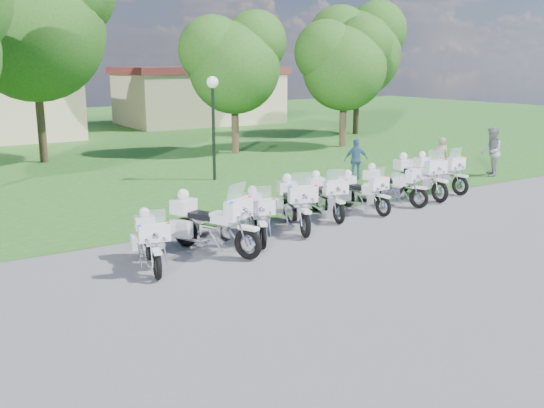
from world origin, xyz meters
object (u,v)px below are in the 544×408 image
motorcycle_3 (294,203)px  motorcycle_5 (362,191)px  motorcycle_6 (391,184)px  lamp_post (213,102)px  bystander_a (441,158)px  motorcycle_0 (150,240)px  motorcycle_1 (210,222)px  motorcycle_8 (438,172)px  motorcycle_4 (325,195)px  motorcycle_7 (418,176)px  motorcycle_2 (256,214)px  bystander_c (356,160)px  bystander_b (491,152)px

motorcycle_3 → motorcycle_5: size_ratio=1.12×
motorcycle_5 → motorcycle_6: 1.38m
lamp_post → bystander_a: 9.01m
motorcycle_6 → motorcycle_0: bearing=-10.2°
motorcycle_1 → motorcycle_8: bearing=167.2°
motorcycle_6 → bystander_a: (4.73, 2.28, 0.16)m
motorcycle_4 → bystander_a: 7.82m
motorcycle_6 → lamp_post: (-2.86, 6.63, 2.33)m
bystander_a → motorcycle_7: bearing=64.1°
motorcycle_2 → motorcycle_5: 4.32m
motorcycle_4 → bystander_c: bystander_c is taller
bystander_c → motorcycle_3: bearing=59.1°
motorcycle_1 → bystander_b: bearing=167.2°
bystander_b → bystander_c: bearing=-64.8°
bystander_a → bystander_b: 2.14m
motorcycle_7 → motorcycle_0: bearing=15.2°
motorcycle_4 → bystander_b: 9.59m
motorcycle_3 → lamp_post: lamp_post is taller
motorcycle_0 → motorcycle_2: motorcycle_2 is taller
bystander_b → motorcycle_1: bearing=-29.5°
motorcycle_6 → motorcycle_8: size_ratio=0.91×
motorcycle_7 → lamp_post: lamp_post is taller
motorcycle_5 → motorcycle_8: bearing=-171.4°
motorcycle_1 → motorcycle_4: bearing=171.6°
motorcycle_5 → motorcycle_8: motorcycle_8 is taller
motorcycle_1 → bystander_a: bearing=172.6°
motorcycle_3 → motorcycle_7: (5.72, 1.04, 0.02)m
motorcycle_6 → lamp_post: 7.59m
motorcycle_0 → motorcycle_2: (3.09, 0.63, 0.03)m
motorcycle_6 → bystander_c: (1.67, 3.69, 0.15)m
lamp_post → bystander_a: lamp_post is taller
motorcycle_1 → bystander_c: 10.14m
motorcycle_3 → motorcycle_7: 5.82m
lamp_post → motorcycle_4: bearing=-88.7°
motorcycle_2 → motorcycle_5: (4.24, 0.85, -0.03)m
motorcycle_0 → motorcycle_5: motorcycle_0 is taller
motorcycle_5 → motorcycle_6: bearing=-175.0°
lamp_post → bystander_c: lamp_post is taller
motorcycle_5 → bystander_b: bearing=-171.3°
motorcycle_2 → motorcycle_7: (7.14, 1.40, 0.08)m
motorcycle_7 → bystander_c: 3.34m
motorcycle_8 → bystander_b: (3.89, 0.83, 0.30)m
bystander_b → motorcycle_0: bearing=-29.8°
motorcycle_1 → bystander_c: size_ratio=1.54×
motorcycle_3 → bystander_a: size_ratio=1.50×
motorcycle_5 → bystander_c: 4.94m
motorcycle_1 → motorcycle_3: bearing=169.4°
motorcycle_3 → bystander_c: size_ratio=1.51×
motorcycle_2 → lamp_post: lamp_post is taller
motorcycle_2 → bystander_b: bystander_b is taller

